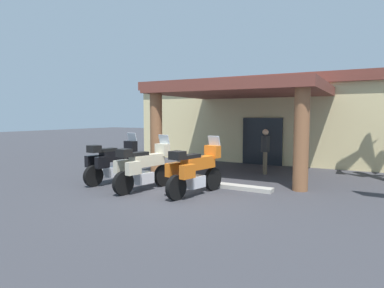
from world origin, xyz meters
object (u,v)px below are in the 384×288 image
motel_building (279,119)px  motorcycle_orange (195,170)px  motorcycle_black (113,162)px  motorcycle_cream (143,167)px  pedestrian (265,148)px

motel_building → motorcycle_orange: (0.33, -9.42, -1.35)m
motel_building → motorcycle_black: 9.80m
motorcycle_cream → pedestrian: pedestrian is taller
motorcycle_orange → motel_building: bearing=13.4°
motorcycle_black → motorcycle_orange: bearing=-84.3°
motel_building → motorcycle_orange: size_ratio=6.28×
motorcycle_orange → pedestrian: pedestrian is taller
motorcycle_cream → motorcycle_orange: 1.61m
motorcycle_black → pedestrian: (3.79, 4.14, 0.28)m
motel_building → motorcycle_cream: (-1.25, -9.68, -1.35)m
motel_building → motorcycle_orange: 9.52m
motorcycle_cream → motorcycle_orange: same height
motel_building → pedestrian: (0.95, -5.15, -1.07)m
motorcycle_black → motorcycle_cream: size_ratio=1.00×
motorcycle_black → motel_building: bearing=-8.8°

